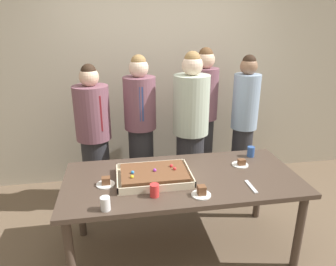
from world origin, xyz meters
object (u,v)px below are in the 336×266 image
Objects in this scene: sheet_cake at (154,175)px; person_striped_tie_right at (203,117)px; person_serving_front at (244,122)px; plated_slice_far_left at (106,183)px; drink_cup_far_end at (155,190)px; party_table at (182,185)px; plated_slice_near_left at (201,192)px; plated_slice_near_right at (241,164)px; drink_cup_nearest at (251,152)px; person_far_right_suit at (191,131)px; drink_cup_middle at (105,204)px; person_green_shirt_behind at (94,138)px; person_left_edge_reaching at (141,129)px; cake_server_utensil at (251,187)px.

sheet_cake is 0.36× the size of person_striped_tie_right.
person_serving_front is at bearing 39.68° from sheet_cake.
plated_slice_far_left is 0.44m from drink_cup_far_end.
party_table is 0.34m from plated_slice_near_left.
person_serving_front is at bearing 66.04° from plated_slice_near_right.
person_serving_front reaches higher than drink_cup_nearest.
party_table is 13.21× the size of plated_slice_far_left.
person_far_right_suit reaches higher than drink_cup_far_end.
drink_cup_middle reaches higher than plated_slice_far_left.
person_green_shirt_behind reaches higher than plated_slice_near_right.
person_far_right_suit reaches higher than person_left_edge_reaching.
plated_slice_far_left is 1.50× the size of drink_cup_middle.
person_far_right_suit reaches higher than person_serving_front.
plated_slice_far_left is 1.50× the size of drink_cup_far_end.
person_striped_tie_right is at bearing 53.82° from drink_cup_middle.
person_far_right_suit reaches higher than cake_server_utensil.
drink_cup_nearest is 1.54m from drink_cup_middle.
person_far_right_suit reaches higher than person_green_shirt_behind.
plated_slice_near_right is at bearing 79.94° from cake_server_utensil.
drink_cup_nearest is (0.99, 0.30, 0.01)m from sheet_cake.
plated_slice_near_left is at bearing -137.27° from drink_cup_nearest.
drink_cup_far_end reaches higher than party_table.
person_left_edge_reaching is (-0.84, 0.82, 0.10)m from plated_slice_near_right.
plated_slice_far_left is 1.90m from person_serving_front.
person_striped_tie_right reaches higher than drink_cup_far_end.
cake_server_utensil is (0.51, -0.25, 0.08)m from party_table.
drink_cup_nearest is 1.00× the size of drink_cup_far_end.
plated_slice_near_left is at bearing -7.69° from drink_cup_far_end.
drink_cup_middle is at bearing -156.94° from plated_slice_near_right.
person_striped_tie_right is (0.52, 1.18, 0.23)m from party_table.
plated_slice_far_left is 0.09× the size of person_striped_tie_right.
party_table is 1.15× the size of person_striped_tie_right.
person_left_edge_reaching is (-1.02, 0.64, 0.07)m from drink_cup_nearest.
person_green_shirt_behind is at bearing 113.07° from drink_cup_far_end.
person_serving_front is (1.20, 1.00, 0.08)m from sheet_cake.
cake_server_utensil is at bearing 6.40° from drink_cup_middle.
person_far_right_suit is at bearing 52.41° from drink_cup_middle.
person_left_edge_reaching is at bearing 74.77° from drink_cup_middle.
drink_cup_nearest is 1.17m from drink_cup_far_end.
person_serving_front is at bearing 41.03° from drink_cup_middle.
party_table is 0.57m from cake_server_utensil.
party_table is 1.31m from person_striped_tie_right.
drink_cup_nearest is at bearing 56.06° from person_left_edge_reaching.
person_serving_front is 0.96× the size of person_striped_tie_right.
drink_cup_middle is 1.14m from cake_server_utensil.
plated_slice_near_right is 0.25m from drink_cup_nearest.
plated_slice_near_left is 1.31m from person_left_edge_reaching.
plated_slice_near_left is at bearing -138.29° from plated_slice_near_right.
drink_cup_far_end is at bearing -135.72° from party_table.
plated_slice_near_right is (0.49, 0.44, -0.01)m from plated_slice_near_left.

